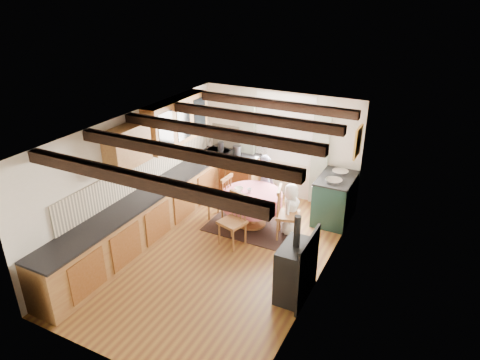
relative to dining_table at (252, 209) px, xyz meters
The scene contains 40 objects.
floor 1.24m from the dining_table, 93.31° to the right, with size 3.60×5.50×0.00m, color brown.
ceiling 2.36m from the dining_table, 93.31° to the right, with size 3.60×5.50×0.00m, color white.
wall_back 1.78m from the dining_table, 92.51° to the left, with size 3.60×0.00×2.40m, color silver.
wall_front 4.03m from the dining_table, 91.00° to the right, with size 3.60×0.00×2.40m, color silver.
wall_left 2.37m from the dining_table, 147.57° to the right, with size 0.00×5.50×2.40m, color silver.
wall_right 2.26m from the dining_table, 34.44° to the right, with size 0.00×5.50×2.40m, color silver.
beam_a 3.74m from the dining_table, 91.23° to the right, with size 3.60×0.16×0.16m, color black.
beam_b 2.93m from the dining_table, 91.80° to the right, with size 3.60×0.16×0.16m, color black.
beam_c 2.28m from the dining_table, 93.31° to the right, with size 3.60×0.16×0.16m, color black.
beam_d 1.96m from the dining_table, 110.13° to the right, with size 3.60×0.16×0.16m, color black.
beam_e 2.11m from the dining_table, 94.82° to the left, with size 3.60×0.16×0.16m, color black.
splash_left 2.22m from the dining_table, 154.36° to the right, with size 0.02×4.50×0.55m, color beige.
splash_back 2.06m from the dining_table, 124.71° to the left, with size 1.40×0.02×0.55m, color beige.
base_cabinet_left 1.97m from the dining_table, 142.88° to the right, with size 0.60×5.30×0.88m, color olive.
base_cabinet_back 1.69m from the dining_table, 131.53° to the left, with size 1.30×0.60×0.88m, color olive.
worktop_left 2.02m from the dining_table, 142.53° to the right, with size 0.64×5.30×0.04m, color black.
worktop_back 1.76m from the dining_table, 131.99° to the left, with size 1.30×0.64×0.04m, color black.
wall_cabinet_glass 2.33m from the dining_table, behind, with size 0.34×1.80×0.90m, color olive.
wall_cabinet_solid 2.73m from the dining_table, 138.80° to the right, with size 0.34×0.90×0.70m, color olive.
window_frame 1.98m from the dining_table, 88.84° to the left, with size 1.34×0.03×1.54m, color white.
window_pane 1.99m from the dining_table, 88.84° to the left, with size 1.20×0.01×1.40m, color white.
curtain_left 1.83m from the dining_table, 119.23° to the left, with size 0.35×0.10×2.10m, color #A2B791.
curtain_right 1.86m from the dining_table, 58.93° to the left, with size 0.35×0.10×2.10m, color #A2B791.
curtain_rod 2.35m from the dining_table, 88.77° to the left, with size 0.03×0.03×2.00m, color black.
wall_picture 2.43m from the dining_table, 33.19° to the left, with size 0.04×0.50×0.60m, color gold.
wall_plate 2.26m from the dining_table, 57.37° to the left, with size 0.30×0.30×0.02m, color silver.
rug 0.35m from the dining_table, ahead, with size 1.68×1.30×0.01m, color black.
dining_table is the anchor object (origin of this frame).
chair_near 0.81m from the dining_table, 91.50° to the right, with size 0.44×0.46×1.02m, color #966435, non-canonical shape.
chair_left 0.72m from the dining_table, behind, with size 0.43×0.45×0.99m, color #966435, non-canonical shape.
chair_right 0.82m from the dining_table, ahead, with size 0.44×0.47×1.04m, color #966435, non-canonical shape.
aga_range 1.71m from the dining_table, 34.84° to the left, with size 0.68×1.06×0.98m, color #173029, non-canonical shape.
cast_iron_stove 2.27m from the dining_table, 47.56° to the right, with size 0.43×0.71×1.43m, color black, non-canonical shape.
child_far 0.84m from the dining_table, 95.69° to the left, with size 0.45×0.30×1.24m, color slate.
child_right 0.81m from the dining_table, ahead, with size 0.51×0.33×1.04m, color white.
bowl_a 0.52m from the dining_table, 136.34° to the right, with size 0.24×0.24×0.06m, color silver.
bowl_b 0.48m from the dining_table, behind, with size 0.18×0.18×0.06m, color silver.
cup 0.41m from the dining_table, behind, with size 0.09×0.09×0.09m, color silver.
canister_tall 1.96m from the dining_table, 138.51° to the left, with size 0.14×0.14×0.24m, color #262628.
canister_wide 1.72m from the dining_table, 127.90° to the left, with size 0.19×0.19×0.21m, color #262628.
Camera 1 is at (3.30, -5.71, 4.53)m, focal length 32.54 mm.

